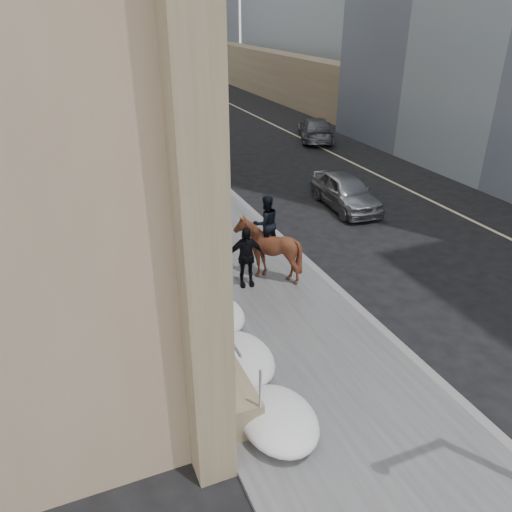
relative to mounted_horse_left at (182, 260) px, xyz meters
The scene contains 14 objects.
ground 4.44m from the mounted_horse_left, 65.85° to the right, with size 140.00×140.00×0.00m, color black.
sidewalk 6.46m from the mounted_horse_left, 74.07° to the left, with size 5.00×80.00×0.12m, color #48484A.
curb 7.60m from the mounted_horse_left, 54.47° to the left, with size 0.24×80.00×0.12m, color slate.
lane_line 13.74m from the mounted_horse_left, 26.53° to the left, with size 0.15×70.00×0.01m, color #BFB78C.
far_podium 18.31m from the mounted_horse_left, 19.51° to the left, with size 2.00×80.00×4.00m, color #7A684F.
streetlight_mid 11.55m from the mounted_horse_left, 66.09° to the left, with size 1.71×0.24×8.00m.
streetlight_far 30.63m from the mounted_horse_left, 81.53° to the left, with size 1.71×0.24×8.00m.
traffic_signal 18.71m from the mounted_horse_left, 78.10° to the left, with size 4.10×0.22×6.00m.
snow_bank 4.30m from the mounted_horse_left, 85.62° to the left, with size 1.70×18.10×0.76m.
mounted_horse_left is the anchor object (origin of this frame).
mounted_horse_right 2.68m from the mounted_horse_left, ahead, with size 1.64×1.83×2.63m.
pedestrian 1.90m from the mounted_horse_left, ahead, with size 1.11×0.46×1.89m, color black.
car_silver 9.47m from the mounted_horse_left, 28.93° to the left, with size 1.71×4.26×1.45m, color #929399.
car_grey 20.19m from the mounted_horse_left, 50.56° to the left, with size 1.96×4.82×1.40m, color #5A5B61.
Camera 1 is at (-4.62, -8.62, 7.75)m, focal length 35.00 mm.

